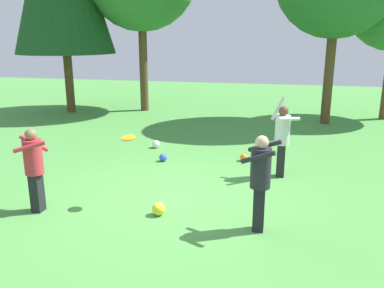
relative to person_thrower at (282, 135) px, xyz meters
The scene contains 9 objects.
ground_plane 2.98m from the person_thrower, 140.17° to the right, with size 40.00×40.00×0.00m, color #4C9342.
person_thrower is the anchor object (origin of this frame).
person_catcher 5.34m from the person_thrower, 146.52° to the right, with size 0.68×0.65×1.60m.
person_bystander 2.84m from the person_thrower, 96.93° to the right, with size 0.66×0.59×1.67m.
frisbee 3.66m from the person_thrower, 141.29° to the right, with size 0.29×0.30×0.06m.
ball_orange 1.64m from the person_thrower, 133.56° to the left, with size 0.20×0.20×0.20m, color orange.
ball_yellow 3.53m from the person_thrower, 129.58° to the right, with size 0.25×0.25×0.25m, color yellow.
ball_blue 3.19m from the person_thrower, behind, with size 0.20×0.20×0.20m, color blue.
ball_white 4.06m from the person_thrower, 154.63° to the left, with size 0.23×0.23×0.23m, color white.
Camera 1 is at (2.05, -7.35, 3.25)m, focal length 37.41 mm.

